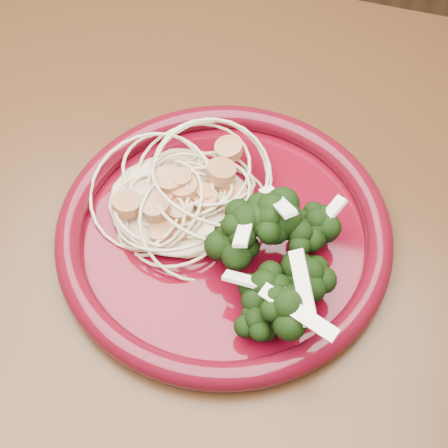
% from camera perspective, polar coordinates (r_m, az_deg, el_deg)
% --- Properties ---
extents(dining_table, '(1.20, 0.80, 0.75)m').
position_cam_1_polar(dining_table, '(0.65, -3.19, -6.35)').
color(dining_table, '#472814').
rests_on(dining_table, ground).
extents(dinner_plate, '(0.38, 0.38, 0.03)m').
position_cam_1_polar(dinner_plate, '(0.56, 0.00, -0.53)').
color(dinner_plate, '#530512').
rests_on(dinner_plate, dining_table).
extents(spaghetti_pile, '(0.17, 0.16, 0.03)m').
position_cam_1_polar(spaghetti_pile, '(0.57, -4.04, 2.49)').
color(spaghetti_pile, '#CBBA8D').
rests_on(spaghetti_pile, dinner_plate).
extents(scallop_cluster, '(0.16, 0.16, 0.04)m').
position_cam_1_polar(scallop_cluster, '(0.54, -4.27, 4.87)').
color(scallop_cluster, '#B97B4B').
rests_on(scallop_cluster, spaghetti_pile).
extents(broccoli_pile, '(0.13, 0.17, 0.05)m').
position_cam_1_polar(broccoli_pile, '(0.52, 5.37, -2.35)').
color(broccoli_pile, black).
rests_on(broccoli_pile, dinner_plate).
extents(onion_garnish, '(0.09, 0.11, 0.06)m').
position_cam_1_polar(onion_garnish, '(0.50, 5.65, -0.35)').
color(onion_garnish, white).
rests_on(onion_garnish, broccoli_pile).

